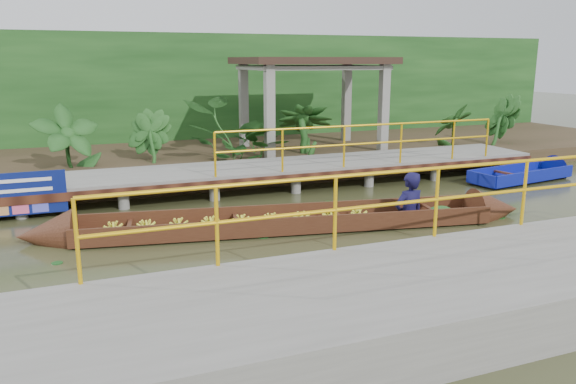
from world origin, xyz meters
name	(u,v)px	position (x,y,z in m)	size (l,w,h in m)	color
ground	(301,228)	(0.00, 0.00, 0.00)	(80.00, 80.00, 0.00)	#2F3319
land_strip	(208,155)	(0.00, 7.50, 0.23)	(30.00, 8.00, 0.45)	#312918
far_dock	(247,171)	(0.02, 3.43, 0.48)	(16.00, 2.06, 1.66)	slate
near_dock	(500,286)	(1.00, -4.20, 0.30)	(18.00, 2.40, 1.73)	slate
pavilion	(312,70)	(3.00, 6.30, 2.82)	(4.40, 3.00, 3.00)	slate
foliage_backdrop	(189,93)	(0.00, 10.00, 2.00)	(30.00, 0.80, 4.00)	#143C13
vendor_boat	(308,214)	(0.13, -0.03, 0.27)	(9.64, 2.59, 2.25)	#371A0F
moored_blue_boat	(541,173)	(7.83, 1.88, 0.15)	(3.62, 1.44, 0.84)	navy
tropical_plants	(302,126)	(2.25, 5.30, 1.29)	(14.35, 1.35, 1.69)	#143C13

